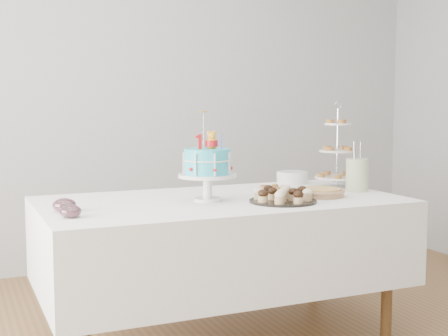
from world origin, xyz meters
name	(u,v)px	position (x,y,z in m)	size (l,w,h in m)	color
walls	(246,89)	(0.00, 0.00, 1.35)	(5.04, 4.04, 2.70)	#ACAFB2
table	(222,240)	(0.00, 0.30, 0.54)	(1.92, 1.02, 0.77)	white
birthday_cake	(208,177)	(-0.10, 0.25, 0.90)	(0.31, 0.31, 0.47)	white
cupcake_tray	(283,195)	(0.25, 0.07, 0.81)	(0.35, 0.35, 0.08)	black
pie	(320,192)	(0.53, 0.17, 0.80)	(0.28, 0.28, 0.04)	tan
tiered_stand	(337,151)	(0.84, 0.46, 0.99)	(0.27, 0.27, 0.52)	silver
plate_stack	(292,178)	(0.67, 0.70, 0.81)	(0.20, 0.20, 0.08)	white
pastry_plate	(274,189)	(0.39, 0.43, 0.78)	(0.22, 0.22, 0.03)	white
jam_bowl_a	(70,212)	(-0.84, 0.07, 0.80)	(0.10, 0.10, 0.06)	silver
jam_bowl_b	(64,205)	(-0.84, 0.23, 0.80)	(0.11, 0.11, 0.07)	silver
utensil_pitcher	(357,174)	(0.84, 0.25, 0.87)	(0.13, 0.13, 0.29)	white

